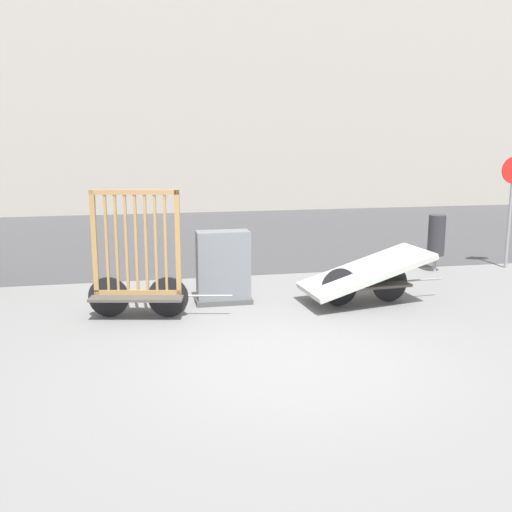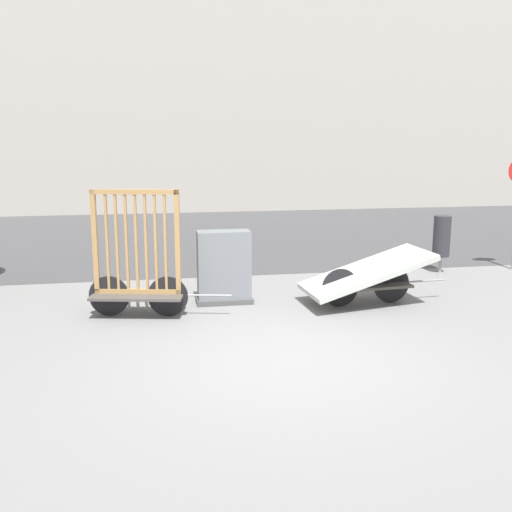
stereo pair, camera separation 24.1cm
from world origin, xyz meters
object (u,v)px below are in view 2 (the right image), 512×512
(utility_cabinet, at_px, (224,270))
(trash_bin, at_px, (442,236))
(bike_cart_with_mattress, at_px, (367,275))
(bike_cart_with_bedframe, at_px, (138,272))

(utility_cabinet, xyz_separation_m, trash_bin, (4.36, 1.40, 0.17))
(bike_cart_with_mattress, height_order, trash_bin, trash_bin)
(bike_cart_with_bedframe, relative_size, trash_bin, 1.87)
(utility_cabinet, distance_m, trash_bin, 4.59)
(bike_cart_with_bedframe, xyz_separation_m, trash_bin, (5.67, 1.89, 0.05))
(bike_cart_with_bedframe, distance_m, utility_cabinet, 1.40)
(trash_bin, bearing_deg, bike_cart_with_bedframe, -161.55)
(bike_cart_with_bedframe, bearing_deg, utility_cabinet, 32.14)
(bike_cart_with_mattress, bearing_deg, utility_cabinet, 163.15)
(bike_cart_with_mattress, xyz_separation_m, trash_bin, (2.20, 1.89, 0.23))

